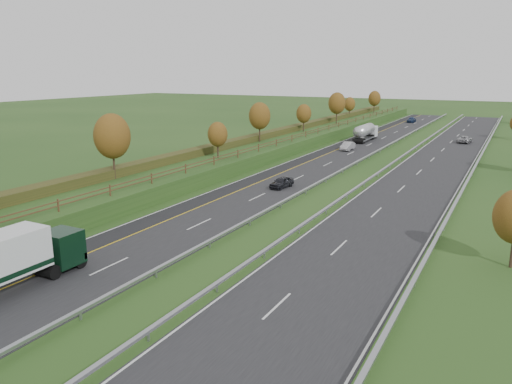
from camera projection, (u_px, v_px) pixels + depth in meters
ground at (362, 173)px, 72.32m from camera, size 400.00×400.00×0.00m
near_carriageway at (322, 162)px, 80.24m from camera, size 10.50×200.00×0.04m
far_carriageway at (429, 172)px, 72.75m from camera, size 10.50×200.00×0.04m
hard_shoulder at (301, 160)px, 81.94m from camera, size 3.00×200.00×0.04m
lane_markings at (361, 166)px, 77.22m from camera, size 26.75×200.00×0.01m
embankment_left at (251, 151)px, 85.91m from camera, size 12.00×200.00×2.00m
hedge_left at (241, 141)px, 86.45m from camera, size 2.20×180.00×1.10m
fence_left at (274, 143)px, 83.10m from camera, size 0.12×189.06×1.20m
median_barrier_near at (357, 162)px, 77.51m from camera, size 0.32×200.00×0.71m
median_barrier_far at (390, 164)px, 75.20m from camera, size 0.32×200.00×0.71m
outer_barrier_far at (473, 171)px, 69.98m from camera, size 0.32×200.00×0.71m
trees_left at (244, 121)px, 81.58m from camera, size 6.64×164.30×7.66m
road_tanker at (365, 132)px, 104.63m from camera, size 2.40×11.22×3.46m
car_dark_near at (282, 182)px, 62.71m from camera, size 2.09×4.17×1.36m
car_silver_mid at (348, 146)px, 92.50m from camera, size 1.65×4.59×1.51m
car_small_far at (411, 120)px, 142.25m from camera, size 1.96×4.81×1.40m
car_oncoming at (465, 139)px, 101.99m from camera, size 2.74×5.31×1.43m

